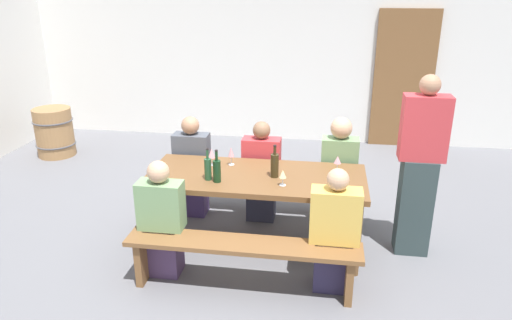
{
  "coord_description": "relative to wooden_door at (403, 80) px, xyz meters",
  "views": [
    {
      "loc": [
        0.62,
        -4.07,
        2.44
      ],
      "look_at": [
        0.0,
        0.0,
        0.9
      ],
      "focal_mm": 33.21,
      "sensor_mm": 36.0,
      "label": 1
    }
  ],
  "objects": [
    {
      "name": "ground_plane",
      "position": [
        -1.77,
        -3.42,
        -1.05
      ],
      "size": [
        24.0,
        24.0,
        0.0
      ],
      "primitive_type": "plane",
      "color": "slate"
    },
    {
      "name": "back_wall",
      "position": [
        -1.77,
        0.14,
        0.55
      ],
      "size": [
        14.0,
        0.2,
        3.2
      ],
      "primitive_type": "cube",
      "color": "silver",
      "rests_on": "ground"
    },
    {
      "name": "wooden_door",
      "position": [
        0.0,
        0.0,
        0.0
      ],
      "size": [
        0.9,
        0.06,
        2.1
      ],
      "primitive_type": "cube",
      "color": "brown",
      "rests_on": "ground"
    },
    {
      "name": "tasting_table",
      "position": [
        -1.77,
        -3.42,
        -0.37
      ],
      "size": [
        2.05,
        0.87,
        0.75
      ],
      "color": "brown",
      "rests_on": "ground"
    },
    {
      "name": "bench_near",
      "position": [
        -1.77,
        -4.15,
        -0.7
      ],
      "size": [
        1.95,
        0.3,
        0.45
      ],
      "color": "brown",
      "rests_on": "ground"
    },
    {
      "name": "bench_far",
      "position": [
        -1.77,
        -2.68,
        -0.7
      ],
      "size": [
        1.95,
        0.3,
        0.45
      ],
      "color": "brown",
      "rests_on": "ground"
    },
    {
      "name": "wine_bottle_0",
      "position": [
        -1.59,
        -3.44,
        -0.18
      ],
      "size": [
        0.08,
        0.08,
        0.31
      ],
      "color": "#332814",
      "rests_on": "tasting_table"
    },
    {
      "name": "wine_bottle_1",
      "position": [
        -2.19,
        -3.59,
        -0.19
      ],
      "size": [
        0.07,
        0.07,
        0.3
      ],
      "color": "#234C2D",
      "rests_on": "tasting_table"
    },
    {
      "name": "wine_bottle_2",
      "position": [
        -2.1,
        -3.63,
        -0.19
      ],
      "size": [
        0.07,
        0.07,
        0.31
      ],
      "color": "#143319",
      "rests_on": "tasting_table"
    },
    {
      "name": "wine_glass_0",
      "position": [
        -2.24,
        -3.23,
        -0.18
      ],
      "size": [
        0.07,
        0.07,
        0.17
      ],
      "color": "silver",
      "rests_on": "tasting_table"
    },
    {
      "name": "wine_glass_1",
      "position": [
        -1.5,
        -3.63,
        -0.2
      ],
      "size": [
        0.07,
        0.07,
        0.15
      ],
      "color": "silver",
      "rests_on": "tasting_table"
    },
    {
      "name": "wine_glass_2",
      "position": [
        -1.02,
        -3.22,
        -0.19
      ],
      "size": [
        0.07,
        0.07,
        0.16
      ],
      "color": "silver",
      "rests_on": "tasting_table"
    },
    {
      "name": "wine_glass_3",
      "position": [
        -2.05,
        -3.19,
        -0.17
      ],
      "size": [
        0.06,
        0.06,
        0.18
      ],
      "color": "silver",
      "rests_on": "tasting_table"
    },
    {
      "name": "seated_guest_near_0",
      "position": [
        -2.51,
        -4.0,
        -0.55
      ],
      "size": [
        0.39,
        0.24,
        1.06
      ],
      "rotation": [
        0.0,
        0.0,
        1.57
      ],
      "color": "#4E375B",
      "rests_on": "ground"
    },
    {
      "name": "seated_guest_near_1",
      "position": [
        -1.03,
        -4.0,
        -0.55
      ],
      "size": [
        0.41,
        0.24,
        1.08
      ],
      "rotation": [
        0.0,
        0.0,
        1.57
      ],
      "color": "#312B4C",
      "rests_on": "ground"
    },
    {
      "name": "seated_guest_far_0",
      "position": [
        -2.57,
        -2.83,
        -0.52
      ],
      "size": [
        0.38,
        0.24,
        1.13
      ],
      "rotation": [
        0.0,
        0.0,
        -1.57
      ],
      "color": "#473469",
      "rests_on": "ground"
    },
    {
      "name": "seated_guest_far_1",
      "position": [
        -1.8,
        -2.83,
        -0.53
      ],
      "size": [
        0.4,
        0.24,
        1.1
      ],
      "rotation": [
        0.0,
        0.0,
        -1.57
      ],
      "color": "#303042",
      "rests_on": "ground"
    },
    {
      "name": "seated_guest_far_2",
      "position": [
        -0.99,
        -2.83,
        -0.48
      ],
      "size": [
        0.38,
        0.24,
        1.18
      ],
      "rotation": [
        0.0,
        0.0,
        -1.57
      ],
      "color": "#3D4957",
      "rests_on": "ground"
    },
    {
      "name": "standing_host",
      "position": [
        -0.28,
        -3.29,
        -0.22
      ],
      "size": [
        0.41,
        0.24,
        1.72
      ],
      "rotation": [
        0.0,
        0.0,
        3.14
      ],
      "color": "#2E3E3E",
      "rests_on": "ground"
    },
    {
      "name": "wine_barrel",
      "position": [
        -5.14,
        -1.27,
        -0.69
      ],
      "size": [
        0.58,
        0.58,
        0.72
      ],
      "color": "#9E7247",
      "rests_on": "ground"
    }
  ]
}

